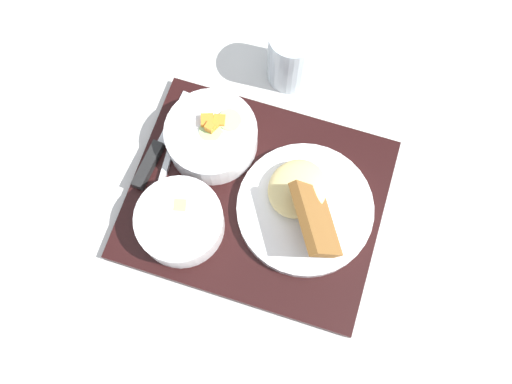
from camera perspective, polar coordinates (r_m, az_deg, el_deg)
The scene contains 8 objects.
ground_plane at distance 0.85m, azimuth 0.00°, elevation -0.95°, with size 4.00×4.00×0.00m, color silver.
serving_tray at distance 0.84m, azimuth 0.00°, elevation -0.79°, with size 0.41×0.34×0.02m.
bowl_salad at distance 0.84m, azimuth -4.69°, elevation 5.91°, with size 0.14×0.14×0.07m.
bowl_soup at distance 0.80m, azimuth -8.02°, elevation -3.10°, with size 0.13×0.13×0.05m.
plate_main at distance 0.81m, azimuth 5.18°, elevation -1.45°, with size 0.21×0.21×0.10m.
knife at distance 0.86m, azimuth -10.89°, elevation 3.51°, with size 0.02×0.18×0.02m.
spoon at distance 0.87m, azimuth -8.59°, elevation 5.72°, with size 0.04×0.14×0.01m.
glass_water at distance 0.90m, azimuth 3.74°, elevation 13.89°, with size 0.08×0.08×0.11m.
Camera 1 is at (0.09, -0.22, 0.81)m, focal length 38.00 mm.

